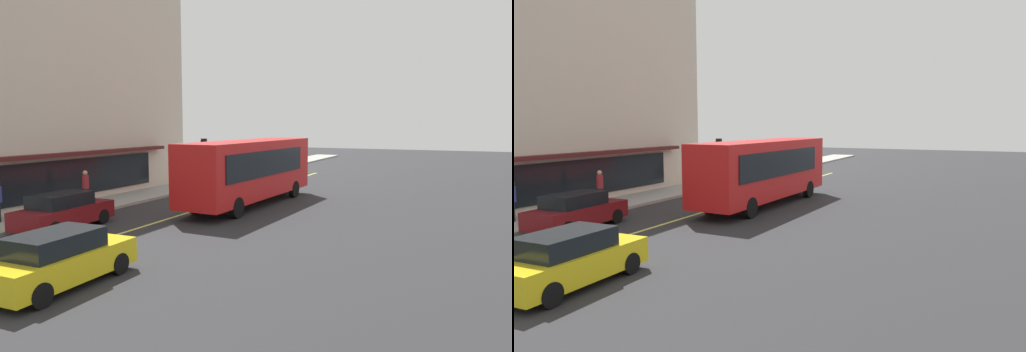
% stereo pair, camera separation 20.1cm
% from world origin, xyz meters
% --- Properties ---
extents(ground, '(120.00, 120.00, 0.00)m').
position_xyz_m(ground, '(0.00, 0.00, 0.00)').
color(ground, '#28282B').
extents(sidewalk, '(80.00, 3.02, 0.15)m').
position_xyz_m(sidewalk, '(0.00, 5.39, 0.07)').
color(sidewalk, '#9E9B93').
rests_on(sidewalk, ground).
extents(lane_centre_stripe, '(36.00, 0.16, 0.01)m').
position_xyz_m(lane_centre_stripe, '(0.00, 0.00, 0.00)').
color(lane_centre_stripe, '#D8D14C').
rests_on(lane_centre_stripe, ground).
extents(storefront_building, '(21.10, 8.98, 15.23)m').
position_xyz_m(storefront_building, '(-3.43, 11.08, 7.61)').
color(storefront_building, beige).
rests_on(storefront_building, ground).
extents(bus, '(11.21, 2.90, 3.50)m').
position_xyz_m(bus, '(0.48, -1.82, 1.99)').
color(bus, red).
rests_on(bus, ground).
extents(traffic_light, '(0.30, 0.52, 3.20)m').
position_xyz_m(traffic_light, '(6.20, 4.50, 2.53)').
color(traffic_light, '#2D2D33').
rests_on(traffic_light, sidewalk).
extents(car_black, '(4.34, 1.94, 1.52)m').
position_xyz_m(car_black, '(10.44, 2.81, 0.74)').
color(car_black, black).
rests_on(car_black, ground).
extents(car_yellow, '(4.33, 1.92, 1.52)m').
position_xyz_m(car_yellow, '(-13.40, -2.68, 0.74)').
color(car_yellow, yellow).
rests_on(car_yellow, ground).
extents(car_maroon, '(4.39, 2.05, 1.52)m').
position_xyz_m(car_maroon, '(-8.14, 2.78, 0.74)').
color(car_maroon, maroon).
rests_on(car_maroon, ground).
extents(pedestrian_mid_block, '(0.34, 0.34, 1.84)m').
position_xyz_m(pedestrian_mid_block, '(-4.08, 5.51, 1.26)').
color(pedestrian_mid_block, black).
rests_on(pedestrian_mid_block, sidewalk).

